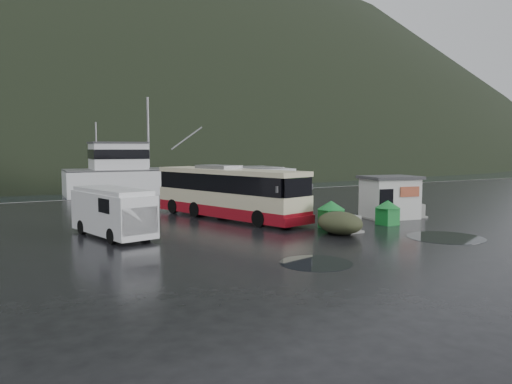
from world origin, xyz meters
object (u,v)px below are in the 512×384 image
coach_bus (229,218)px  white_van (113,237)px  waste_bin_right (387,225)px  jersey_barrier_a (347,231)px  jersey_barrier_b (371,219)px  waste_bin_left (331,228)px  dome_tent (340,234)px  ticket_kiosk (389,218)px  fishing_trawler (178,187)px  jersey_barrier_c (415,216)px

coach_bus → white_van: coach_bus is taller
waste_bin_right → jersey_barrier_a: (-3.29, -0.51, 0.00)m
jersey_barrier_b → waste_bin_left: bearing=-159.7°
dome_tent → ticket_kiosk: size_ratio=0.86×
ticket_kiosk → fishing_trawler: fishing_trawler is taller
white_van → jersey_barrier_b: 14.95m
waste_bin_left → waste_bin_right: bearing=-10.9°
white_van → jersey_barrier_a: white_van is taller
jersey_barrier_c → fishing_trawler: size_ratio=0.06×
jersey_barrier_c → jersey_barrier_b: bearing=166.9°
jersey_barrier_a → fishing_trawler: 31.65m
white_van → jersey_barrier_c: size_ratio=3.39×
dome_tent → jersey_barrier_c: size_ratio=1.70×
jersey_barrier_a → jersey_barrier_b: bearing=33.2°
waste_bin_right → waste_bin_left: bearing=169.1°
waste_bin_left → waste_bin_right: (3.39, -0.66, 0.00)m
waste_bin_right → fishing_trawler: 30.98m
dome_tent → jersey_barrier_b: bearing=32.4°
white_van → dome_tent: bearing=-37.2°
dome_tent → jersey_barrier_b: (5.07, 3.22, 0.00)m
white_van → waste_bin_left: 11.00m
dome_tent → ticket_kiosk: (6.09, 2.78, 0.00)m
jersey_barrier_a → ticket_kiosk: bearing=23.9°
ticket_kiosk → white_van: bearing=-176.7°
jersey_barrier_a → dome_tent: bearing=-151.5°
coach_bus → fishing_trawler: size_ratio=0.41×
jersey_barrier_c → jersey_barrier_a: bearing=-163.9°
coach_bus → jersey_barrier_c: coach_bus is taller
coach_bus → ticket_kiosk: coach_bus is taller
white_van → waste_bin_right: size_ratio=4.12×
ticket_kiosk → fishing_trawler: bearing=104.6°
white_van → jersey_barrier_b: size_ratio=3.39×
coach_bus → jersey_barrier_b: bearing=-45.3°
coach_bus → waste_bin_right: size_ratio=8.33×
coach_bus → waste_bin_left: (2.97, -5.99, 0.00)m
waste_bin_left → ticket_kiosk: size_ratio=0.45×
waste_bin_left → fishing_trawler: bearing=83.8°
jersey_barrier_c → waste_bin_left: bearing=-172.9°
waste_bin_right → jersey_barrier_b: bearing=67.4°
fishing_trawler → jersey_barrier_c: bearing=-77.6°
white_van → fishing_trawler: 30.46m
waste_bin_right → fishing_trawler: fishing_trawler is taller
white_van → jersey_barrier_c: white_van is taller
dome_tent → jersey_barrier_b: size_ratio=1.69×
waste_bin_right → jersey_barrier_c: size_ratio=0.82×
waste_bin_left → waste_bin_right: waste_bin_left is taller
waste_bin_left → fishing_trawler: (3.27, 30.33, 0.00)m
jersey_barrier_b → fishing_trawler: (-1.06, 28.72, 0.00)m
waste_bin_right → ticket_kiosk: ticket_kiosk is taller
waste_bin_right → jersey_barrier_c: (3.89, 1.57, 0.00)m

